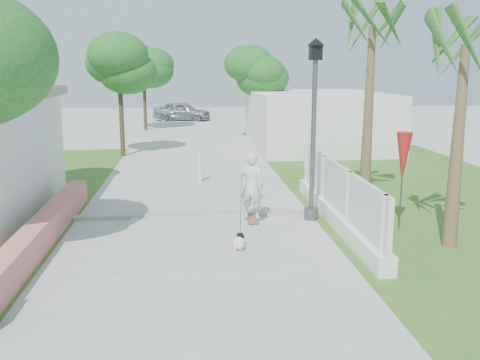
{
  "coord_description": "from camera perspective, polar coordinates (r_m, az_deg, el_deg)",
  "views": [
    {
      "loc": [
        -0.12,
        -7.28,
        3.74
      ],
      "look_at": [
        1.07,
        5.25,
        1.1
      ],
      "focal_mm": 40.0,
      "sensor_mm": 36.0,
      "label": 1
    }
  ],
  "objects": [
    {
      "name": "bollard",
      "position": [
        17.56,
        -4.31,
        1.46
      ],
      "size": [
        0.14,
        0.14,
        1.09
      ],
      "color": "white",
      "rests_on": "ground"
    },
    {
      "name": "patio_umbrella",
      "position": [
        12.92,
        17.02,
        2.18
      ],
      "size": [
        0.36,
        0.36,
        2.3
      ],
      "color": "#59595E",
      "rests_on": "ground"
    },
    {
      "name": "pink_wall",
      "position": [
        11.8,
        -20.94,
        -5.85
      ],
      "size": [
        0.45,
        8.2,
        0.8
      ],
      "color": "#C16264",
      "rests_on": "ground"
    },
    {
      "name": "palm_near",
      "position": [
        11.84,
        22.86,
        11.98
      ],
      "size": [
        1.8,
        1.8,
        4.7
      ],
      "color": "brown",
      "rests_on": "ground"
    },
    {
      "name": "building_right",
      "position": [
        26.12,
        8.19,
        6.37
      ],
      "size": [
        6.0,
        8.0,
        2.6
      ],
      "primitive_type": "cube",
      "color": "silver",
      "rests_on": "ground"
    },
    {
      "name": "street_lamp",
      "position": [
        13.19,
        7.86,
        6.02
      ],
      "size": [
        0.44,
        0.44,
        4.44
      ],
      "color": "#59595E",
      "rests_on": "ground"
    },
    {
      "name": "tree_path_right",
      "position": [
        27.46,
        1.58,
        11.33
      ],
      "size": [
        3.0,
        3.0,
        4.79
      ],
      "color": "#4C3826",
      "rests_on": "ground"
    },
    {
      "name": "parked_car",
      "position": [
        38.87,
        -6.2,
        7.29
      ],
      "size": [
        4.39,
        2.81,
        1.39
      ],
      "primitive_type": "imported",
      "rotation": [
        0.0,
        0.0,
        1.26
      ],
      "color": "#A7AAAF",
      "rests_on": "ground"
    },
    {
      "name": "palm_far",
      "position": [
        14.58,
        13.9,
        14.44
      ],
      "size": [
        1.8,
        1.8,
        5.3
      ],
      "color": "brown",
      "rests_on": "ground"
    },
    {
      "name": "skateboarder",
      "position": [
        12.52,
        0.59,
        -1.67
      ],
      "size": [
        0.88,
        2.39,
        1.76
      ],
      "rotation": [
        0.0,
        0.0,
        2.72
      ],
      "color": "#93603A",
      "rests_on": "ground"
    },
    {
      "name": "curb",
      "position": [
        13.78,
        -4.76,
        -3.72
      ],
      "size": [
        6.5,
        0.25,
        0.1
      ],
      "primitive_type": "cube",
      "color": "#999993",
      "rests_on": "ground"
    },
    {
      "name": "grass_right",
      "position": [
        17.26,
        19.07,
        -1.31
      ],
      "size": [
        8.0,
        20.0,
        0.01
      ],
      "primitive_type": "cube",
      "color": "#34641F",
      "rests_on": "ground"
    },
    {
      "name": "dog",
      "position": [
        11.14,
        -0.11,
        -6.65
      ],
      "size": [
        0.34,
        0.54,
        0.38
      ],
      "rotation": [
        0.0,
        0.0,
        -0.25
      ],
      "color": "white",
      "rests_on": "ground"
    },
    {
      "name": "ground",
      "position": [
        8.18,
        -4.17,
        -15.38
      ],
      "size": [
        90.0,
        90.0,
        0.0
      ],
      "primitive_type": "plane",
      "color": "#B7B7B2",
      "rests_on": "ground"
    },
    {
      "name": "path_strip",
      "position": [
        27.53,
        -5.15,
        4.06
      ],
      "size": [
        3.2,
        36.0,
        0.06
      ],
      "primitive_type": "cube",
      "color": "#B7B7B2",
      "rests_on": "ground"
    },
    {
      "name": "tree_path_left",
      "position": [
        23.43,
        -12.72,
        11.76
      ],
      "size": [
        3.4,
        3.4,
        5.23
      ],
      "color": "#4C3826",
      "rests_on": "ground"
    },
    {
      "name": "tree_path_far",
      "position": [
        33.36,
        -10.23,
        11.8
      ],
      "size": [
        3.2,
        3.2,
        5.17
      ],
      "color": "#4C3826",
      "rests_on": "ground"
    },
    {
      "name": "lattice_fence",
      "position": [
        13.17,
        10.24,
        -2.39
      ],
      "size": [
        0.35,
        7.0,
        1.5
      ],
      "color": "white",
      "rests_on": "ground"
    }
  ]
}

